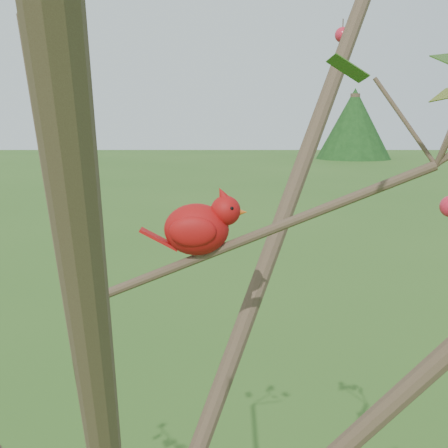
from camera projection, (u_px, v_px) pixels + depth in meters
name	position (u px, v px, depth m)	size (l,w,h in m)	color
crabapple_tree	(127.00, 217.00, 1.02)	(2.35, 2.05, 2.95)	#463225
cardinal	(200.00, 227.00, 1.13)	(0.20, 0.10, 0.14)	#A10E0D
distant_trees	(160.00, 132.00, 26.30)	(40.01, 18.41, 3.63)	#463225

